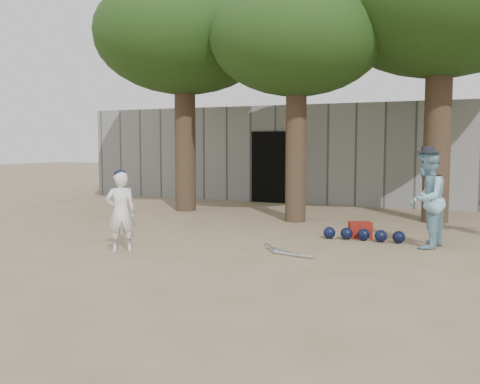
% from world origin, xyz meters
% --- Properties ---
extents(ground, '(70.00, 70.00, 0.00)m').
position_xyz_m(ground, '(0.00, 0.00, 0.00)').
color(ground, '#937C5E').
rests_on(ground, ground).
extents(boy_player, '(0.58, 0.56, 1.35)m').
position_xyz_m(boy_player, '(-0.94, -0.43, 0.67)').
color(boy_player, white).
rests_on(boy_player, ground).
extents(spectator_blue, '(0.79, 0.93, 1.70)m').
position_xyz_m(spectator_blue, '(3.68, 2.03, 0.85)').
color(spectator_blue, '#81B4C8').
rests_on(spectator_blue, ground).
extents(red_bag, '(0.51, 0.45, 0.30)m').
position_xyz_m(red_bag, '(2.44, 2.60, 0.15)').
color(red_bag, maroon).
rests_on(red_bag, ground).
extents(back_building, '(16.00, 5.24, 3.00)m').
position_xyz_m(back_building, '(-0.00, 10.33, 1.50)').
color(back_building, gray).
rests_on(back_building, ground).
extents(helmet_row, '(1.51, 0.30, 0.23)m').
position_xyz_m(helmet_row, '(2.56, 2.27, 0.12)').
color(helmet_row, black).
rests_on(helmet_row, ground).
extents(bat_pile, '(1.12, 0.77, 0.06)m').
position_xyz_m(bat_pile, '(1.54, 0.58, 0.03)').
color(bat_pile, '#ACAEB3').
rests_on(bat_pile, ground).
extents(tree_row, '(11.40, 5.80, 6.69)m').
position_xyz_m(tree_row, '(0.74, 5.02, 4.69)').
color(tree_row, brown).
rests_on(tree_row, ground).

